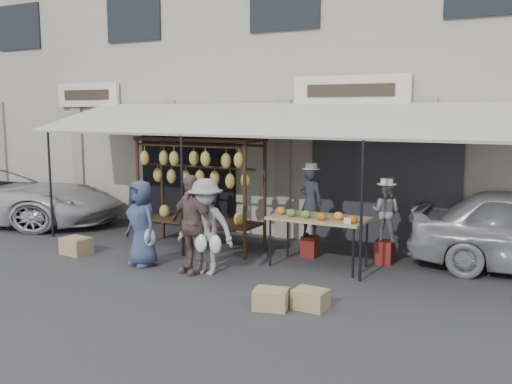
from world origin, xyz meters
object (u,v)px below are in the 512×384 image
at_px(banana_rack, 199,171).
at_px(customer_mid, 191,224).
at_px(customer_left, 141,223).
at_px(vendor_left, 311,202).
at_px(produce_table, 318,219).
at_px(crate_near_b, 311,299).
at_px(customer_right, 206,227).
at_px(crate_near_a, 271,299).
at_px(crate_far, 76,246).
at_px(vendor_right, 386,212).

xyz_separation_m(banana_rack, customer_mid, (0.87, -1.53, -0.72)).
bearing_deg(customer_left, customer_mid, 20.59).
distance_m(vendor_left, customer_mid, 2.38).
distance_m(produce_table, crate_near_b, 2.29).
relative_size(customer_right, crate_near_a, 3.47).
relative_size(crate_near_a, crate_far, 0.87).
distance_m(vendor_left, customer_right, 2.19).
bearing_deg(crate_near_b, produce_table, 109.70).
distance_m(customer_right, crate_near_a, 2.15).
height_order(banana_rack, customer_mid, banana_rack).
xyz_separation_m(vendor_left, vendor_right, (1.38, 0.19, -0.10)).
bearing_deg(produce_table, customer_right, -139.96).
bearing_deg(crate_far, customer_right, 1.42).
height_order(customer_mid, crate_near_a, customer_mid).
bearing_deg(banana_rack, customer_right, -52.68).
height_order(produce_table, customer_left, customer_left).
bearing_deg(customer_right, vendor_left, 56.64).
height_order(banana_rack, customer_left, banana_rack).
bearing_deg(crate_far, vendor_right, 21.40).
relative_size(customer_mid, crate_near_a, 3.60).
height_order(crate_near_a, crate_near_b, crate_near_a).
relative_size(banana_rack, vendor_right, 2.45).
relative_size(produce_table, customer_left, 1.10).
height_order(banana_rack, customer_right, banana_rack).
bearing_deg(vendor_left, vendor_right, -160.86).
bearing_deg(crate_near_a, crate_near_b, 28.75).
distance_m(customer_mid, crate_far, 2.79).
distance_m(crate_near_a, crate_near_b, 0.55).
height_order(customer_mid, crate_near_b, customer_mid).
relative_size(customer_right, crate_far, 3.03).
xyz_separation_m(vendor_left, crate_near_b, (1.12, -2.64, -0.92)).
xyz_separation_m(vendor_right, customer_right, (-2.50, -2.06, -0.14)).
bearing_deg(vendor_right, customer_mid, 42.34).
distance_m(banana_rack, customer_right, 1.99).
xyz_separation_m(crate_near_a, crate_near_b, (0.49, 0.27, -0.00)).
height_order(produce_table, crate_near_a, produce_table).
distance_m(produce_table, crate_near_a, 2.43).
bearing_deg(banana_rack, crate_near_a, -41.05).
height_order(vendor_left, customer_mid, vendor_left).
distance_m(customer_mid, customer_right, 0.26).
height_order(vendor_right, crate_near_a, vendor_right).
height_order(customer_right, crate_near_a, customer_right).
height_order(vendor_right, customer_mid, customer_mid).
bearing_deg(vendor_left, customer_left, 50.42).
bearing_deg(customer_left, produce_table, 44.16).
distance_m(customer_left, crate_near_b, 3.65).
relative_size(customer_left, crate_near_a, 3.27).
height_order(customer_mid, customer_right, customer_mid).
bearing_deg(crate_near_a, vendor_left, 102.29).
bearing_deg(vendor_left, crate_far, 36.57).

